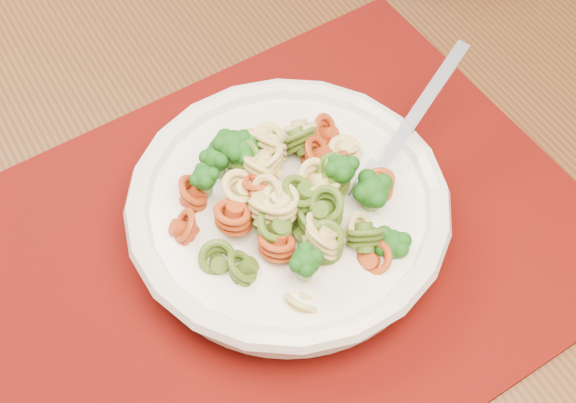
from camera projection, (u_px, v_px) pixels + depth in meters
name	position (u px, v px, depth m)	size (l,w,h in m)	color
dining_table	(183.00, 220.00, 0.78)	(1.50, 1.07, 0.74)	#543217
placemat	(279.00, 246.00, 0.65)	(0.49, 0.38, 0.00)	#510D03
pasta_bowl	(288.00, 209.00, 0.63)	(0.25, 0.25, 0.05)	white
pasta_broccoli_heap	(288.00, 197.00, 0.62)	(0.22, 0.22, 0.06)	tan
fork	(373.00, 178.00, 0.63)	(0.19, 0.02, 0.01)	silver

